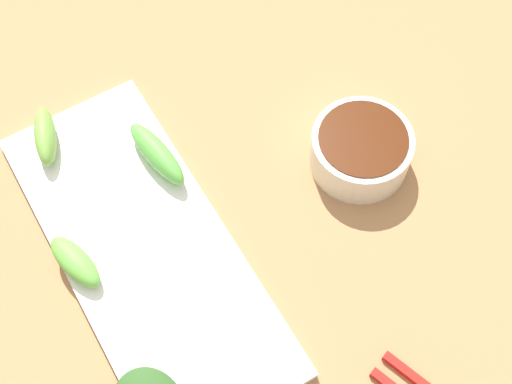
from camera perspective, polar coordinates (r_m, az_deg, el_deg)
The scene contains 6 objects.
tabletop at distance 0.74m, azimuth 1.60°, elevation -1.86°, with size 2.10×2.10×0.02m, color #A2764B.
sauce_bowl at distance 0.75m, azimuth 8.37°, elevation 3.45°, with size 0.11×0.11×0.05m.
serving_plate at distance 0.72m, azimuth -8.75°, elevation -4.65°, with size 0.16×0.38×0.01m, color white.
broccoli_stalk_0 at distance 0.71m, azimuth -14.24°, elevation -5.42°, with size 0.03×0.07×0.02m, color #65B644.
broccoli_stalk_1 at distance 0.78m, azimuth -16.47°, elevation 4.30°, with size 0.02×0.07×0.03m, color #71AB43.
broccoli_stalk_3 at distance 0.74m, azimuth -7.92°, elevation 3.05°, with size 0.02×0.09×0.03m, color #5CB346.
Camera 1 is at (0.18, 0.27, 0.68)m, focal length 50.13 mm.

